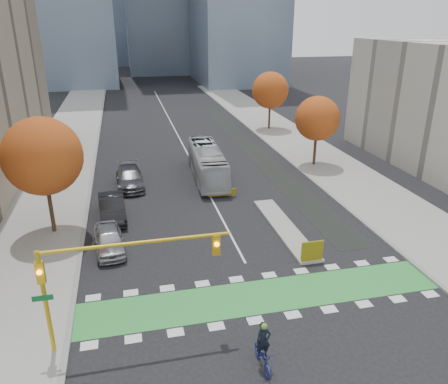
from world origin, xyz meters
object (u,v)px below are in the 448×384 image
parked_car_c (130,178)px  cyclist (263,352)px  traffic_signal_west (104,269)px  parked_car_b (112,208)px  tree_east_near (317,119)px  tree_east_far (270,90)px  tree_west (43,156)px  bus (207,162)px  parked_car_a (109,239)px  hazard_board (312,251)px

parked_car_c → cyclist: bearing=-80.2°
traffic_signal_west → parked_car_b: size_ratio=1.63×
tree_east_near → tree_east_far: 16.01m
tree_west → bus: tree_west is taller
tree_east_far → parked_car_b: 32.20m
cyclist → parked_car_c: 24.01m
parked_car_a → parked_car_c: size_ratio=0.80×
tree_east_near → parked_car_a: size_ratio=1.55×
cyclist → tree_west: bearing=122.9°
hazard_board → parked_car_c: (-10.53, 15.88, 0.03)m
tree_east_far → cyclist: (-14.09, -41.42, -4.48)m
tree_east_far → parked_car_a: 36.24m
traffic_signal_west → bus: traffic_signal_west is taller
traffic_signal_west → parked_car_b: traffic_signal_west is taller
bus → traffic_signal_west: bearing=-109.1°
tree_west → traffic_signal_west: 13.25m
tree_east_far → parked_car_b: bearing=-130.0°
hazard_board → tree_east_near: (8.00, 17.80, 4.06)m
hazard_board → parked_car_c: bearing=123.6°
traffic_signal_west → cyclist: bearing=-24.7°
tree_west → tree_east_far: bearing=46.7°
tree_east_near → cyclist: (-13.59, -25.42, -4.11)m
tree_east_far → traffic_signal_west: size_ratio=0.90×
tree_west → parked_car_c: 10.87m
tree_west → parked_car_b: (3.98, 1.57, -4.76)m
cyclist → tree_east_near: bearing=60.8°
tree_east_near → tree_west: bearing=-157.4°
tree_east_near → traffic_signal_west: 30.08m
tree_west → parked_car_b: size_ratio=1.57×
traffic_signal_west → parked_car_a: traffic_signal_west is taller
parked_car_a → traffic_signal_west: bearing=-94.4°
hazard_board → parked_car_c: size_ratio=0.25×
cyclist → bus: 24.40m
parked_car_c → tree_west: bearing=-126.2°
tree_east_far → parked_car_a: (-20.68, -29.43, -4.46)m
traffic_signal_west → parked_car_c: traffic_signal_west is taller
bus → tree_east_near: bearing=8.5°
parked_car_c → tree_east_far: bearing=41.2°
tree_east_far → hazard_board: bearing=-104.1°
hazard_board → parked_car_b: parked_car_b is taller
cyclist → hazard_board: bearing=52.7°
bus → cyclist: bearing=-92.5°
tree_west → traffic_signal_west: size_ratio=0.96×
tree_west → traffic_signal_west: tree_west is taller
bus → parked_car_a: bearing=-122.9°
parked_car_b → tree_east_near: bearing=18.9°
bus → parked_car_a: bus is taller
bus → parked_car_b: bearing=-137.2°
parked_car_c → hazard_board: bearing=-58.5°
parked_car_c → parked_car_a: bearing=-100.2°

